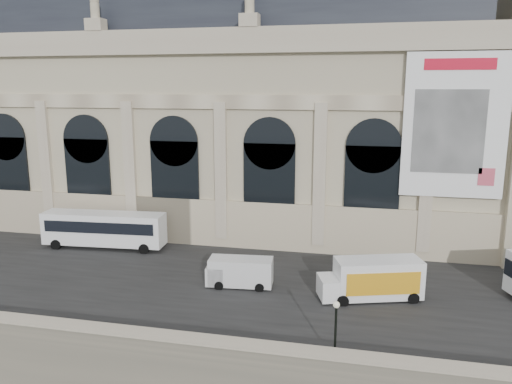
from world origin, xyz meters
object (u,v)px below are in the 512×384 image
van_c (237,272)px  box_truck (372,279)px  lamp_right (335,333)px  bus_left (104,228)px

van_c → box_truck: size_ratio=0.67×
box_truck → lamp_right: (-2.26, -10.12, 0.36)m
bus_left → van_c: bus_left is taller
lamp_right → van_c: bearing=130.6°
bus_left → box_truck: bearing=-14.7°
bus_left → box_truck: 27.98m
bus_left → box_truck: bus_left is taller
bus_left → lamp_right: 30.19m
box_truck → lamp_right: lamp_right is taller
box_truck → van_c: bearing=179.2°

